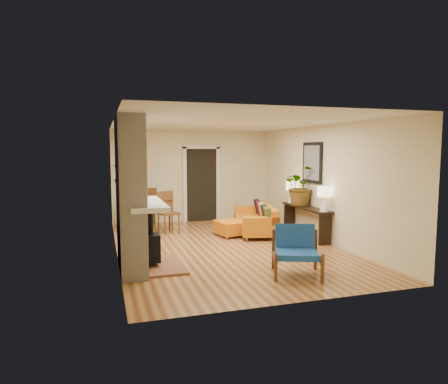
{
  "coord_description": "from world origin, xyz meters",
  "views": [
    {
      "loc": [
        -2.5,
        -7.9,
        2.04
      ],
      "look_at": [
        0.0,
        0.2,
        1.15
      ],
      "focal_mm": 32.0,
      "sensor_mm": 36.0,
      "label": 1
    }
  ],
  "objects_px": {
    "ottoman": "(232,227)",
    "houseplant": "(301,186)",
    "sofa": "(258,220)",
    "lamp_far": "(292,189)",
    "blue_chair": "(296,248)",
    "console_table": "(306,213)",
    "lamp_near": "(324,196)",
    "dining_table": "(153,203)"
  },
  "relations": [
    {
      "from": "sofa",
      "to": "lamp_near",
      "type": "bearing_deg",
      "value": -59.22
    },
    {
      "from": "sofa",
      "to": "console_table",
      "type": "height_order",
      "value": "sofa"
    },
    {
      "from": "ottoman",
      "to": "sofa",
      "type": "bearing_deg",
      "value": 8.44
    },
    {
      "from": "sofa",
      "to": "houseplant",
      "type": "height_order",
      "value": "houseplant"
    },
    {
      "from": "ottoman",
      "to": "lamp_far",
      "type": "bearing_deg",
      "value": 3.32
    },
    {
      "from": "sofa",
      "to": "ottoman",
      "type": "xyz_separation_m",
      "value": [
        -0.69,
        -0.1,
        -0.12
      ]
    },
    {
      "from": "blue_chair",
      "to": "console_table",
      "type": "distance_m",
      "value": 2.89
    },
    {
      "from": "ottoman",
      "to": "houseplant",
      "type": "distance_m",
      "value": 1.92
    },
    {
      "from": "ottoman",
      "to": "blue_chair",
      "type": "bearing_deg",
      "value": -88.48
    },
    {
      "from": "houseplant",
      "to": "ottoman",
      "type": "bearing_deg",
      "value": 165.64
    },
    {
      "from": "lamp_near",
      "to": "blue_chair",
      "type": "bearing_deg",
      "value": -132.41
    },
    {
      "from": "ottoman",
      "to": "houseplant",
      "type": "height_order",
      "value": "houseplant"
    },
    {
      "from": "console_table",
      "to": "blue_chair",
      "type": "bearing_deg",
      "value": -121.89
    },
    {
      "from": "houseplant",
      "to": "sofa",
      "type": "bearing_deg",
      "value": 150.49
    },
    {
      "from": "dining_table",
      "to": "lamp_far",
      "type": "xyz_separation_m",
      "value": [
        3.3,
        -1.31,
        0.39
      ]
    },
    {
      "from": "blue_chair",
      "to": "console_table",
      "type": "xyz_separation_m",
      "value": [
        1.52,
        2.45,
        0.14
      ]
    },
    {
      "from": "sofa",
      "to": "dining_table",
      "type": "relative_size",
      "value": 1.05
    },
    {
      "from": "console_table",
      "to": "lamp_near",
      "type": "xyz_separation_m",
      "value": [
        0.0,
        -0.78,
        0.49
      ]
    },
    {
      "from": "blue_chair",
      "to": "houseplant",
      "type": "height_order",
      "value": "houseplant"
    },
    {
      "from": "sofa",
      "to": "console_table",
      "type": "xyz_separation_m",
      "value": [
        0.91,
        -0.75,
        0.25
      ]
    },
    {
      "from": "console_table",
      "to": "lamp_near",
      "type": "relative_size",
      "value": 3.43
    },
    {
      "from": "sofa",
      "to": "ottoman",
      "type": "bearing_deg",
      "value": -171.56
    },
    {
      "from": "lamp_far",
      "to": "sofa",
      "type": "bearing_deg",
      "value": 179.4
    },
    {
      "from": "blue_chair",
      "to": "dining_table",
      "type": "height_order",
      "value": "dining_table"
    },
    {
      "from": "sofa",
      "to": "lamp_far",
      "type": "relative_size",
      "value": 3.77
    },
    {
      "from": "lamp_far",
      "to": "blue_chair",
      "type": "bearing_deg",
      "value": -115.51
    },
    {
      "from": "dining_table",
      "to": "lamp_near",
      "type": "xyz_separation_m",
      "value": [
        3.3,
        -2.83,
        0.39
      ]
    },
    {
      "from": "lamp_near",
      "to": "lamp_far",
      "type": "distance_m",
      "value": 1.52
    },
    {
      "from": "blue_chair",
      "to": "console_table",
      "type": "bearing_deg",
      "value": 58.11
    },
    {
      "from": "dining_table",
      "to": "sofa",
      "type": "bearing_deg",
      "value": -28.5
    },
    {
      "from": "ottoman",
      "to": "console_table",
      "type": "distance_m",
      "value": 1.77
    },
    {
      "from": "blue_chair",
      "to": "lamp_far",
      "type": "relative_size",
      "value": 1.82
    },
    {
      "from": "lamp_far",
      "to": "houseplant",
      "type": "height_order",
      "value": "houseplant"
    },
    {
      "from": "sofa",
      "to": "houseplant",
      "type": "relative_size",
      "value": 2.16
    },
    {
      "from": "console_table",
      "to": "houseplant",
      "type": "distance_m",
      "value": 0.67
    },
    {
      "from": "blue_chair",
      "to": "lamp_near",
      "type": "height_order",
      "value": "lamp_near"
    },
    {
      "from": "blue_chair",
      "to": "lamp_far",
      "type": "height_order",
      "value": "lamp_far"
    },
    {
      "from": "lamp_near",
      "to": "houseplant",
      "type": "distance_m",
      "value": 1.03
    },
    {
      "from": "lamp_far",
      "to": "houseplant",
      "type": "relative_size",
      "value": 0.57
    },
    {
      "from": "ottoman",
      "to": "houseplant",
      "type": "relative_size",
      "value": 0.87
    },
    {
      "from": "dining_table",
      "to": "ottoman",
      "type": "bearing_deg",
      "value": -39.52
    },
    {
      "from": "lamp_far",
      "to": "houseplant",
      "type": "xyz_separation_m",
      "value": [
        -0.01,
        -0.5,
        0.13
      ]
    }
  ]
}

